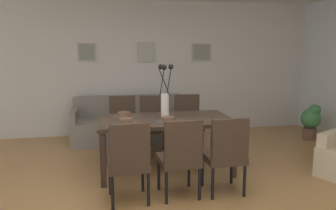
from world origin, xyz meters
The scene contains 21 objects.
ground_plane centered at (0.00, 0.00, 0.00)m, with size 9.00×9.00×0.00m, color #A87A47.
back_wall_panel centered at (0.00, 3.25, 1.30)m, with size 9.00×0.10×2.60m, color silver.
dining_table centered at (0.21, 1.06, 0.66)m, with size 1.80×0.96×0.74m.
dining_chair_near_left centered at (-0.35, 0.16, 0.51)m, with size 0.46×0.46×0.92m.
dining_chair_near_right centered at (-0.32, 1.96, 0.51)m, with size 0.45×0.45×0.92m.
dining_chair_far_left centered at (0.23, 0.19, 0.51)m, with size 0.47×0.47×0.92m.
dining_chair_far_right centered at (0.17, 1.92, 0.51)m, with size 0.45×0.45×0.92m.
dining_chair_mid_left centered at (0.76, 0.19, 0.51)m, with size 0.44×0.44×0.92m.
dining_chair_mid_right centered at (0.75, 1.95, 0.51)m, with size 0.47×0.47×0.92m.
centerpiece_vase centered at (0.21, 1.06, 1.02)m, with size 0.21×0.23×0.73m.
placemat_near_left centered at (-0.33, 0.85, 0.74)m, with size 0.32×0.32×0.01m, color #4C4742.
bowl_near_left centered at (-0.33, 0.85, 0.78)m, with size 0.17×0.17×0.07m.
placemat_near_right centered at (-0.33, 1.28, 0.74)m, with size 0.32×0.32×0.01m, color #4C4742.
bowl_near_right centered at (-0.33, 1.28, 0.78)m, with size 0.17×0.17×0.07m.
placemat_far_left centered at (0.21, 0.85, 0.74)m, with size 0.32×0.32×0.01m, color #4C4742.
bowl_far_left centered at (0.21, 0.85, 0.78)m, with size 0.17×0.17×0.07m.
sofa centered at (-0.18, 2.70, 0.28)m, with size 2.05×0.84×0.80m.
framed_picture_left centered at (-0.92, 3.18, 1.62)m, with size 0.33×0.03×0.35m.
framed_picture_center centered at (0.21, 3.18, 1.62)m, with size 0.34×0.03×0.38m.
framed_picture_right centered at (1.33, 3.18, 1.62)m, with size 0.40×0.03×0.35m.
potted_plant centered at (3.16, 2.11, 0.37)m, with size 0.36×0.36×0.67m.
Camera 1 is at (-0.55, -3.18, 1.66)m, focal length 34.53 mm.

